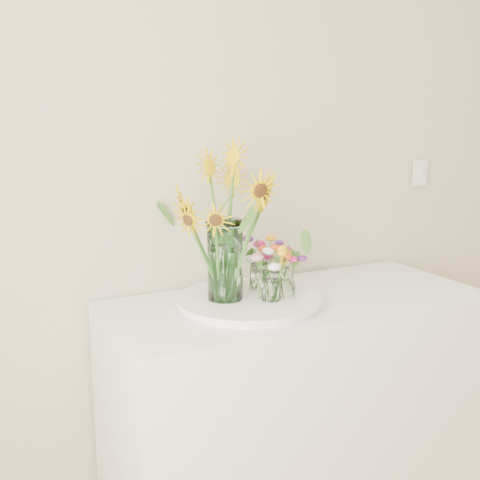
% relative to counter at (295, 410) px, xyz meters
% --- Properties ---
extents(counter, '(1.40, 0.60, 0.90)m').
position_rel_counter_xyz_m(counter, '(0.00, 0.00, 0.00)').
color(counter, white).
rests_on(counter, ground_plane).
extents(tray, '(0.49, 0.49, 0.02)m').
position_rel_counter_xyz_m(tray, '(-0.20, 0.00, 0.46)').
color(tray, white).
rests_on(tray, counter).
extents(mason_jar, '(0.13, 0.13, 0.29)m').
position_rel_counter_xyz_m(mason_jar, '(-0.28, 0.02, 0.62)').
color(mason_jar, '#C5F8EB').
rests_on(mason_jar, tray).
extents(sunflower_bouquet, '(0.74, 0.74, 0.55)m').
position_rel_counter_xyz_m(sunflower_bouquet, '(-0.28, 0.02, 0.75)').
color(sunflower_bouquet, '#DDB704').
rests_on(sunflower_bouquet, tray).
extents(small_vase_a, '(0.08, 0.08, 0.12)m').
position_rel_counter_xyz_m(small_vase_a, '(-0.14, -0.06, 0.53)').
color(small_vase_a, white).
rests_on(small_vase_a, tray).
extents(wildflower_posy_a, '(0.21, 0.21, 0.21)m').
position_rel_counter_xyz_m(wildflower_posy_a, '(-0.14, -0.06, 0.58)').
color(wildflower_posy_a, '#FFA616').
rests_on(wildflower_posy_a, tray).
extents(small_vase_b, '(0.08, 0.08, 0.11)m').
position_rel_counter_xyz_m(small_vase_b, '(-0.07, -0.04, 0.53)').
color(small_vase_b, white).
rests_on(small_vase_b, tray).
extents(wildflower_posy_b, '(0.22, 0.22, 0.20)m').
position_rel_counter_xyz_m(wildflower_posy_b, '(-0.07, -0.04, 0.58)').
color(wildflower_posy_b, '#FFA616').
rests_on(wildflower_posy_b, tray).
extents(small_vase_c, '(0.08, 0.08, 0.11)m').
position_rel_counter_xyz_m(small_vase_c, '(-0.11, 0.08, 0.53)').
color(small_vase_c, white).
rests_on(small_vase_c, tray).
extents(wildflower_posy_c, '(0.20, 0.20, 0.20)m').
position_rel_counter_xyz_m(wildflower_posy_c, '(-0.11, 0.08, 0.57)').
color(wildflower_posy_c, '#FFA616').
rests_on(wildflower_posy_c, tray).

